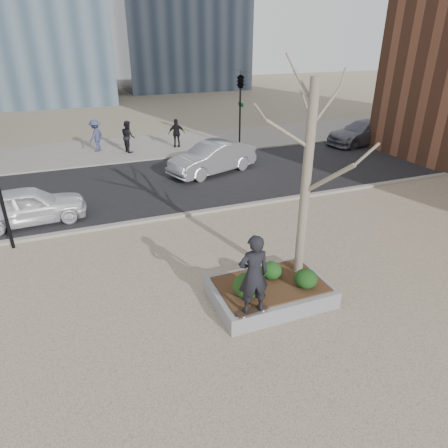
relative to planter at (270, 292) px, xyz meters
name	(u,v)px	position (x,y,z in m)	size (l,w,h in m)	color
ground	(235,308)	(-1.00, 0.00, -0.23)	(120.00, 120.00, 0.00)	tan
street	(151,184)	(-1.00, 10.00, -0.21)	(60.00, 8.00, 0.02)	black
far_sidewalk	(127,148)	(-1.00, 17.00, -0.21)	(60.00, 6.00, 0.02)	gray
planter	(270,292)	(0.00, 0.00, 0.00)	(3.00, 2.00, 0.45)	gray
planter_mulch	(270,284)	(0.00, 0.00, 0.25)	(2.70, 1.70, 0.04)	#382314
sycamore_tree	(309,152)	(1.00, 0.30, 3.56)	(2.80, 2.80, 6.60)	gray
shrub_left	(247,286)	(-0.79, -0.27, 0.57)	(0.71, 0.71, 0.61)	#133812
shrub_middle	(271,270)	(0.14, 0.23, 0.50)	(0.54, 0.54, 0.46)	#183611
shrub_right	(306,279)	(0.75, -0.46, 0.51)	(0.58, 0.58, 0.50)	#173510
skateboard	(252,312)	(-0.93, -0.88, 0.26)	(0.78, 0.20, 0.07)	black
skateboarder	(253,275)	(-0.93, -0.88, 1.28)	(0.71, 0.47, 1.95)	black
police_car	(28,206)	(-6.01, 7.45, 0.47)	(1.60, 3.99, 1.36)	white
car_silver	(212,158)	(2.27, 10.58, 0.55)	(1.61, 4.61, 1.52)	#94959B
car_third	(363,132)	(13.15, 12.64, 0.52)	(2.02, 4.97, 1.44)	#585965
pedestrian_a	(128,136)	(-0.95, 16.15, 0.71)	(0.88, 0.69, 1.82)	black
pedestrian_b	(96,136)	(-2.71, 17.00, 0.72)	(1.19, 0.68, 1.84)	#373D63
pedestrian_c	(177,133)	(1.98, 16.15, 0.66)	(1.00, 0.42, 1.71)	black
traffic_light_far	(240,111)	(5.50, 14.60, 2.02)	(0.60, 2.48, 4.50)	black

